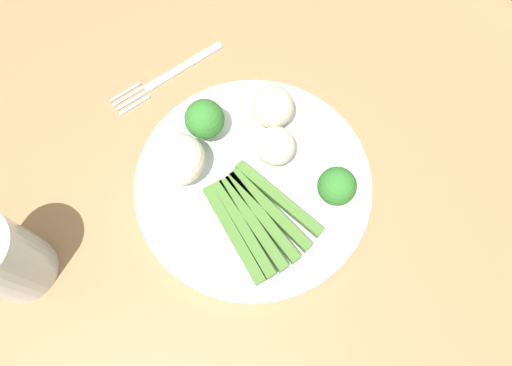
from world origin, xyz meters
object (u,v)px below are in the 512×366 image
(fork, at_px, (167,77))
(plate, at_px, (256,187))
(asparagus_bundle, at_px, (256,219))
(cauliflower_back, at_px, (179,159))
(dining_table, at_px, (256,211))
(cauliflower_edge, at_px, (275,146))
(cauliflower_mid, at_px, (272,107))
(broccoli_near_center, at_px, (202,122))
(chair, at_px, (485,56))
(broccoli_right, at_px, (337,186))

(fork, bearing_deg, plate, 90.29)
(asparagus_bundle, xyz_separation_m, cauliflower_back, (0.11, 0.02, 0.02))
(asparagus_bundle, bearing_deg, plate, 144.78)
(dining_table, height_order, cauliflower_edge, cauliflower_edge)
(cauliflower_mid, bearing_deg, dining_table, 122.39)
(cauliflower_mid, relative_size, cauliflower_edge, 1.11)
(asparagus_bundle, xyz_separation_m, cauliflower_mid, (0.08, -0.11, 0.02))
(plate, bearing_deg, broccoli_near_center, -0.27)
(asparagus_bundle, distance_m, cauliflower_back, 0.11)
(asparagus_bundle, bearing_deg, cauliflower_edge, 129.28)
(chair, distance_m, asparagus_bundle, 0.69)
(broccoli_right, xyz_separation_m, cauliflower_edge, (0.08, 0.01, -0.01))
(broccoli_near_center, bearing_deg, asparagus_bundle, 165.87)
(dining_table, relative_size, fork, 7.90)
(broccoli_right, xyz_separation_m, fork, (0.27, 0.03, -0.04))
(asparagus_bundle, relative_size, cauliflower_edge, 2.88)
(broccoli_right, bearing_deg, fork, 6.02)
(plate, relative_size, asparagus_bundle, 2.09)
(broccoli_right, height_order, fork, broccoli_right)
(plate, relative_size, cauliflower_mid, 5.44)
(chair, relative_size, broccoli_right, 16.11)
(plate, height_order, cauliflower_edge, cauliflower_edge)
(chair, distance_m, plate, 0.65)
(cauliflower_back, bearing_deg, plate, -146.71)
(cauliflower_edge, bearing_deg, cauliflower_mid, -41.06)
(chair, bearing_deg, cauliflower_back, 81.33)
(dining_table, bearing_deg, chair, -94.94)
(asparagus_bundle, bearing_deg, fork, 174.75)
(chair, height_order, fork, chair)
(broccoli_near_center, distance_m, cauliflower_edge, 0.09)
(fork, bearing_deg, broccoli_near_center, 84.05)
(dining_table, bearing_deg, cauliflower_mid, -57.61)
(broccoli_near_center, height_order, broccoli_right, broccoli_near_center)
(broccoli_right, distance_m, fork, 0.27)
(broccoli_near_center, distance_m, cauliflower_back, 0.05)
(asparagus_bundle, distance_m, fork, 0.23)
(broccoli_right, bearing_deg, broccoli_near_center, 18.18)
(dining_table, height_order, chair, chair)
(broccoli_right, height_order, cauliflower_back, cauliflower_back)
(plate, bearing_deg, chair, -94.43)
(broccoli_right, distance_m, cauliflower_back, 0.18)
(cauliflower_edge, relative_size, cauliflower_back, 0.76)
(broccoli_right, bearing_deg, cauliflower_back, 35.00)
(plate, relative_size, fork, 1.69)
(plate, distance_m, fork, 0.20)
(cauliflower_mid, bearing_deg, cauliflower_edge, 138.94)
(plate, height_order, broccoli_right, broccoli_right)
(chair, height_order, cauliflower_back, chair)
(cauliflower_mid, distance_m, cauliflower_edge, 0.05)
(chair, xyz_separation_m, fork, (0.24, 0.57, 0.27))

